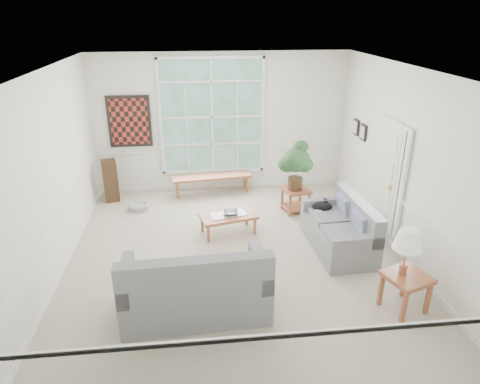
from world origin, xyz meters
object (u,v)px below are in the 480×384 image
object	(u,v)px
loveseat_right	(339,225)
loveseat_front	(195,278)
end_table	(295,200)
coffee_table	(228,224)
side_table	(404,292)

from	to	relation	value
loveseat_right	loveseat_front	size ratio (longest dim) A/B	0.84
end_table	loveseat_front	bearing A→B (deg)	-125.18
loveseat_front	coffee_table	world-z (taller)	loveseat_front
side_table	end_table	bearing A→B (deg)	103.56
loveseat_right	loveseat_front	world-z (taller)	loveseat_front
loveseat_front	coffee_table	distance (m)	2.25
loveseat_front	coffee_table	xyz separation A→B (m)	(0.62, 2.13, -0.33)
coffee_table	loveseat_front	bearing A→B (deg)	-119.75
coffee_table	end_table	world-z (taller)	end_table
loveseat_right	coffee_table	distance (m)	1.97
coffee_table	end_table	distance (m)	1.61
coffee_table	end_table	size ratio (longest dim) A/B	1.99
loveseat_front	side_table	distance (m)	2.83
loveseat_front	side_table	world-z (taller)	loveseat_front
loveseat_right	end_table	world-z (taller)	loveseat_right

